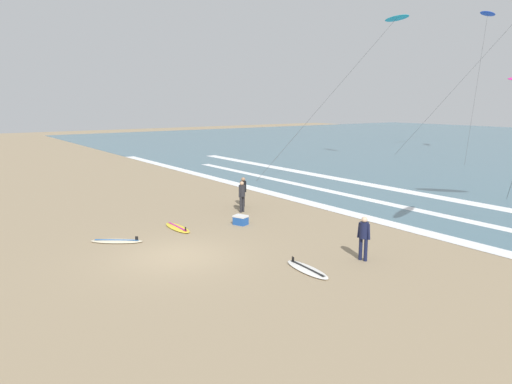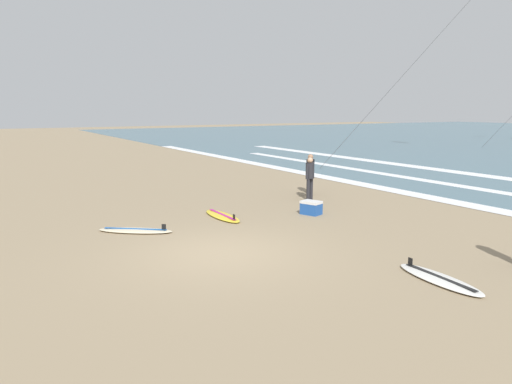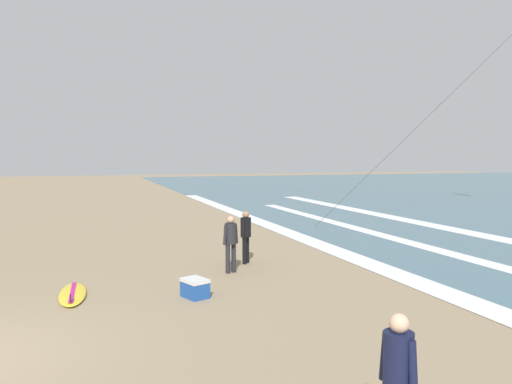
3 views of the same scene
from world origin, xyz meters
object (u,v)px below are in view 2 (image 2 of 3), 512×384
Objects in this scene: surfer_left_near at (310,175)px; surfer_right_near at (310,170)px; surfboard_right_spare at (136,230)px; surfboard_foreground_flat at (222,216)px; surfboard_left_pile at (439,279)px; cooler_box at (311,208)px.

surfer_right_near is at bearing 142.94° from surfer_left_near.
surfer_left_near reaches higher than surfboard_right_spare.
surfboard_foreground_flat is (-0.45, 2.91, 0.00)m from surfboard_right_spare.
surfboard_right_spare is 2.94m from surfboard_foreground_flat.
surfboard_left_pile and surfboard_foreground_flat have the same top height.
surfer_right_near is 10.09m from surfboard_left_pile.
surfboard_foreground_flat is 2.88× the size of cooler_box.
surfer_left_near is at bearing 103.51° from surfboard_foreground_flat.
surfer_right_near is 8.21m from surfboard_right_spare.
surfer_right_near is 1.00× the size of surfer_left_near.
surfboard_left_pile is at bearing -19.45° from surfer_left_near.
surfboard_left_pile is 7.43m from surfboard_foreground_flat.
surfer_right_near is 2.18× the size of cooler_box.
surfer_left_near is 2.18× the size of cooler_box.
cooler_box is at bearing 68.60° from surfboard_foreground_flat.
surfer_left_near reaches higher than cooler_box.
surfer_right_near reaches higher than surfboard_foreground_flat.
surfer_left_near is at bearing 160.55° from surfboard_left_pile.
surfboard_left_pile is at bearing -21.63° from surfer_right_near.
surfboard_right_spare is 0.95× the size of surfboard_left_pile.
cooler_box reaches higher than surfboard_foreground_flat.
surfer_left_near is 4.33m from surfboard_foreground_flat.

